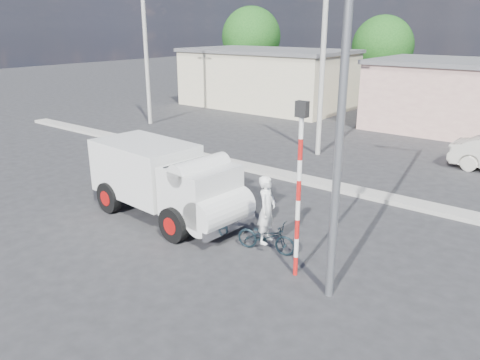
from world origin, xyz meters
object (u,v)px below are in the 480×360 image
Objects in this scene: streetlight at (336,77)px; truck at (167,180)px; cyclist at (267,220)px; bicycle at (266,237)px; traffic_pole at (299,177)px.

truck is at bearing 171.81° from streetlight.
streetlight reaches higher than cyclist.
cyclist is at bearing 77.45° from bicycle.
truck is 3.43× the size of bicycle.
streetlight reaches higher than bicycle.
truck is 3.85m from cyclist.
bicycle is 2.59m from traffic_pole.
bicycle is 5.13m from streetlight.
streetlight is (6.09, -0.88, 3.66)m from truck.
truck reaches higher than cyclist.
truck is 0.65× the size of streetlight.
truck is 5.34m from traffic_pole.
cyclist reaches higher than bicycle.
traffic_pole is (1.31, -0.59, 1.65)m from cyclist.
truck is 1.33× the size of traffic_pole.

